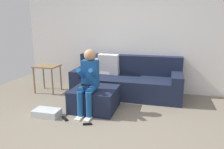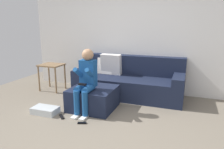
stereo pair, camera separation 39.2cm
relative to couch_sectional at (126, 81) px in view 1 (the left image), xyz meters
The scene contains 9 objects.
ground_plane 1.90m from the couch_sectional, 90.79° to the right, with size 6.73×6.73×0.00m, color slate.
wall_back 1.13m from the couch_sectional, 93.38° to the left, with size 5.18×0.10×2.75m, color white.
couch_sectional is the anchor object (origin of this frame).
ottoman 1.07m from the couch_sectional, 113.27° to the right, with size 0.82×0.79×0.41m, color #192138.
person_seated 1.30m from the couch_sectional, 111.59° to the right, with size 0.29×0.60×1.16m.
storage_bin 1.91m from the couch_sectional, 127.39° to the right, with size 0.46×0.28×0.12m, color silver.
side_table 1.88m from the couch_sectional, behind, with size 0.53×0.46×0.64m.
remote_near_ottoman 1.70m from the couch_sectional, 101.12° to the right, with size 0.15×0.05×0.02m, color black.
remote_by_storage_bin 1.76m from the couch_sectional, 116.64° to the right, with size 0.19×0.05×0.02m, color black.
Camera 1 is at (0.91, -2.79, 1.63)m, focal length 34.67 mm.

